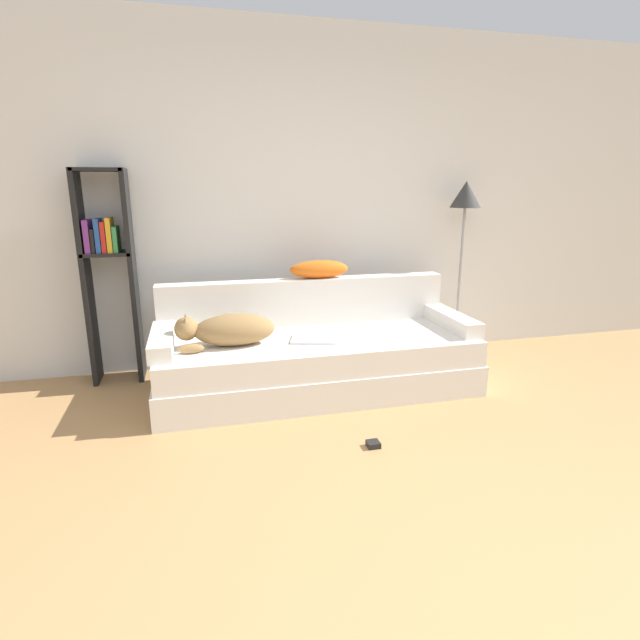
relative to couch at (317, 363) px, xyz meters
The scene contains 12 objects.
ground_plane 1.97m from the couch, 88.21° to the right, with size 20.00×20.00×0.00m, color tan.
wall_back 1.38m from the couch, 85.42° to the left, with size 7.74×0.06×2.70m.
couch is the anchor object (origin of this frame).
couch_backrest 0.54m from the couch, 90.00° to the left, with size 2.25×0.15×0.36m.
couch_arm_left 1.10m from the couch, behind, with size 0.15×0.71×0.11m.
couch_arm_right 1.10m from the couch, ahead, with size 0.15×0.71×0.11m.
dog 0.71m from the couch, behind, with size 0.67×0.28×0.23m.
laptop 0.23m from the couch, 116.44° to the right, with size 0.37×0.31×0.02m.
throw_pillow 0.75m from the couch, 73.32° to the left, with size 0.47×0.16×0.14m.
bookshelf 1.71m from the couch, 158.23° to the left, with size 0.36×0.26×1.59m.
floor_lamp 1.82m from the couch, 19.81° to the left, with size 0.27×0.27×1.51m.
power_adapter 0.94m from the couch, 83.11° to the right, with size 0.07×0.07×0.03m.
Camera 1 is at (-0.89, -1.41, 1.46)m, focal length 28.00 mm.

